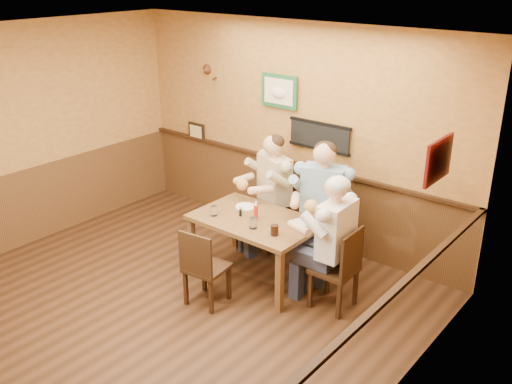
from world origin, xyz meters
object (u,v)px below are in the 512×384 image
diner_white_elder (335,251)px  salt_shaker (241,210)px  water_glass_mid (253,223)px  dining_table (255,226)px  water_glass_left (214,211)px  cola_tumbler (275,230)px  chair_right_end (334,267)px  chair_near_side (207,266)px  chair_back_left (274,213)px  pepper_shaker (240,213)px  hot_sauce_bottle (256,212)px  chair_back_right (322,230)px  diner_tan_shirt (274,198)px  diner_blue_polo (322,214)px

diner_white_elder → salt_shaker: 1.26m
water_glass_mid → salt_shaker: bearing=148.3°
dining_table → water_glass_left: bearing=-150.6°
cola_tumbler → salt_shaker: 0.68m
chair_right_end → chair_near_side: 1.34m
chair_back_left → dining_table: bearing=-46.2°
chair_right_end → pepper_shaker: size_ratio=11.72×
water_glass_left → hot_sauce_bottle: (0.45, 0.20, 0.04)m
cola_tumbler → water_glass_left: bearing=-177.4°
diner_white_elder → chair_back_right: bearing=-139.2°
diner_tan_shirt → water_glass_mid: 1.08m
diner_blue_polo → cola_tumbler: (-0.05, -0.86, 0.09)m
diner_tan_shirt → diner_blue_polo: bearing=14.3°
chair_back_right → pepper_shaker: size_ratio=12.56×
chair_back_left → hot_sauce_bottle: hot_sauce_bottle is taller
chair_right_end → water_glass_mid: chair_right_end is taller
hot_sauce_bottle → salt_shaker: 0.27m
chair_back_left → salt_shaker: (0.09, -0.75, 0.32)m
cola_tumbler → pepper_shaker: (-0.59, 0.14, -0.02)m
pepper_shaker → dining_table: bearing=17.7°
dining_table → salt_shaker: 0.26m
water_glass_mid → chair_back_left: bearing=114.9°
diner_tan_shirt → salt_shaker: bearing=-61.8°
chair_right_end → hot_sauce_bottle: 1.07m
chair_back_left → hot_sauce_bottle: size_ratio=4.68×
chair_back_left → diner_blue_polo: size_ratio=0.66×
chair_back_left → chair_near_side: bearing=-59.2°
diner_white_elder → cola_tumbler: 0.67m
chair_back_left → water_glass_mid: 1.12m
diner_white_elder → hot_sauce_bottle: 1.01m
diner_white_elder → cola_tumbler: (-0.60, -0.25, 0.14)m
chair_back_left → chair_back_right: chair_back_right is taller
chair_back_left → chair_right_end: (1.34, -0.71, -0.01)m
chair_near_side → salt_shaker: bearing=-85.6°
cola_tumbler → hot_sauce_bottle: hot_sauce_bottle is taller
chair_back_right → dining_table: bearing=-142.3°
diner_tan_shirt → chair_back_right: bearing=14.3°
diner_blue_polo → water_glass_left: (-0.89, -0.90, 0.10)m
chair_right_end → dining_table: bearing=-88.7°
diner_blue_polo → chair_back_left: bearing=155.8°
dining_table → water_glass_left: water_glass_left is taller
chair_back_left → salt_shaker: 0.82m
chair_right_end → diner_blue_polo: bearing=-139.2°
hot_sauce_bottle → salt_shaker: bearing=170.0°
cola_tumbler → pepper_shaker: bearing=166.5°
chair_back_right → chair_right_end: size_ratio=1.07×
diner_tan_shirt → chair_near_side: bearing=-59.2°
diner_white_elder → diner_tan_shirt: bearing=-119.4°
salt_shaker → pepper_shaker: 0.09m
water_glass_mid → hot_sauce_bottle: hot_sauce_bottle is taller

